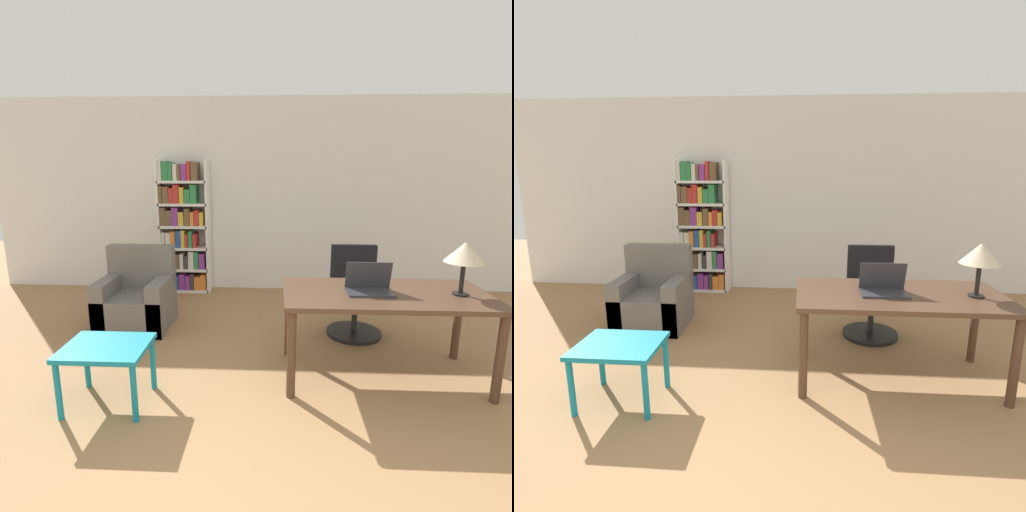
% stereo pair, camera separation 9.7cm
% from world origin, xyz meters
% --- Properties ---
extents(wall_back, '(8.00, 0.06, 2.70)m').
position_xyz_m(wall_back, '(0.00, 4.53, 1.35)').
color(wall_back, white).
rests_on(wall_back, ground_plane).
extents(desk, '(1.68, 0.84, 0.76)m').
position_xyz_m(desk, '(0.99, 2.01, 0.66)').
color(desk, '#4C3323').
rests_on(desk, ground_plane).
extents(laptop, '(0.37, 0.24, 0.25)m').
position_xyz_m(laptop, '(0.86, 2.01, 0.81)').
color(laptop, '#2D2D33').
rests_on(laptop, desk).
extents(table_lamp, '(0.31, 0.31, 0.44)m').
position_xyz_m(table_lamp, '(1.58, 1.98, 1.10)').
color(table_lamp, black).
rests_on(table_lamp, desk).
extents(office_chair, '(0.58, 0.58, 0.94)m').
position_xyz_m(office_chair, '(0.93, 2.95, 0.40)').
color(office_chair, black).
rests_on(office_chair, ground_plane).
extents(side_table_blue, '(0.62, 0.50, 0.48)m').
position_xyz_m(side_table_blue, '(-1.17, 1.50, 0.40)').
color(side_table_blue, teal).
rests_on(side_table_blue, ground_plane).
extents(armchair, '(0.76, 0.69, 0.89)m').
position_xyz_m(armchair, '(-1.47, 3.01, 0.29)').
color(armchair, '#66605B').
rests_on(armchair, ground_plane).
extents(bookshelf, '(0.71, 0.28, 1.85)m').
position_xyz_m(bookshelf, '(-1.23, 4.34, 0.90)').
color(bookshelf, white).
rests_on(bookshelf, ground_plane).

